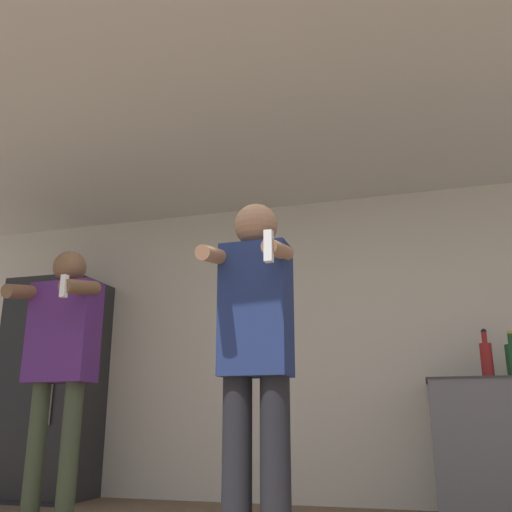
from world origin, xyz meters
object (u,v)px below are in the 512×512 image
refrigerator (52,386)px  person_man_side (61,350)px  bottle_red_label (487,359)px  person_woman_foreground (256,354)px

refrigerator → person_man_side: size_ratio=1.06×
refrigerator → person_man_side: 1.53m
refrigerator → bottle_red_label: bearing=-0.4°
bottle_red_label → person_man_side: 2.97m
refrigerator → person_man_side: refrigerator is taller
bottle_red_label → person_man_side: person_man_side is taller
refrigerator → person_man_side: bearing=-53.2°
person_man_side → refrigerator: bearing=126.8°
person_woman_foreground → bottle_red_label: bearing=57.7°
bottle_red_label → person_woman_foreground: bearing=-122.3°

